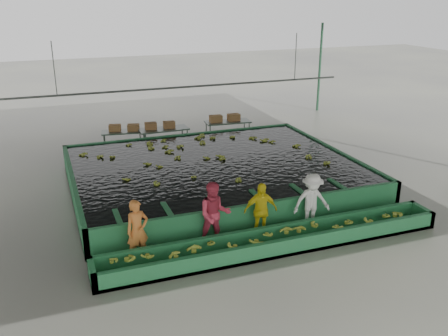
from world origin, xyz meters
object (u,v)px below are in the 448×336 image
object	(u,v)px
box_stack_left	(124,131)
box_stack_mid	(160,128)
packing_table_right	(228,131)
box_stack_right	(225,121)
worker_c	(261,211)
flotation_tank	(214,174)
sorting_trough	(276,241)
packing_table_mid	(164,139)
worker_d	(312,202)
worker_a	(137,230)
worker_b	(215,215)
packing_table_left	(125,141)

from	to	relation	value
box_stack_left	box_stack_mid	size ratio (longest dim) A/B	0.99
packing_table_right	box_stack_right	bearing A→B (deg)	162.10
worker_c	packing_table_right	xyz separation A→B (m)	(2.59, 9.43, -0.36)
worker_c	flotation_tank	bearing A→B (deg)	94.42
sorting_trough	packing_table_mid	distance (m)	9.92
packing_table_right	flotation_tank	bearing A→B (deg)	-115.69
worker_c	worker_d	xyz separation A→B (m)	(1.65, -0.00, 0.03)
flotation_tank	worker_d	distance (m)	4.58
flotation_tank	box_stack_mid	bearing A→B (deg)	99.51
worker_d	box_stack_right	world-z (taller)	worker_d
flotation_tank	packing_table_mid	bearing A→B (deg)	98.13
packing_table_mid	box_stack_right	bearing A→B (deg)	7.18
sorting_trough	worker_a	distance (m)	3.77
worker_c	packing_table_mid	size ratio (longest dim) A/B	0.78
worker_b	box_stack_left	xyz separation A→B (m)	(-0.81, 9.64, -0.04)
sorting_trough	worker_a	size ratio (longest dim) A/B	5.97
packing_table_left	worker_a	bearing A→B (deg)	-97.87
packing_table_left	box_stack_mid	distance (m)	1.65
packing_table_left	flotation_tank	bearing A→B (deg)	-66.51
box_stack_left	worker_b	bearing A→B (deg)	-85.21
flotation_tank	packing_table_left	world-z (taller)	flotation_tank
box_stack_left	worker_a	bearing A→B (deg)	-97.84
worker_b	box_stack_left	bearing A→B (deg)	104.91
box_stack_mid	box_stack_left	bearing A→B (deg)	162.42
worker_d	packing_table_mid	distance (m)	9.36
packing_table_left	packing_table_right	world-z (taller)	packing_table_right
flotation_tank	worker_a	world-z (taller)	worker_a
sorting_trough	worker_a	xyz separation A→B (m)	(-3.64, 0.80, 0.59)
flotation_tank	worker_b	world-z (taller)	worker_b
worker_b	packing_table_left	xyz separation A→B (m)	(-0.81, 9.62, -0.49)
worker_a	packing_table_right	bearing A→B (deg)	44.56
worker_a	box_stack_left	xyz separation A→B (m)	(1.33, 9.64, 0.06)
packing_table_left	packing_table_right	bearing A→B (deg)	-2.19
worker_a	box_stack_right	xyz separation A→B (m)	(5.98, 9.47, 0.12)
packing_table_left	packing_table_mid	bearing A→B (deg)	-17.86
sorting_trough	packing_table_right	world-z (taller)	packing_table_right
box_stack_mid	box_stack_right	distance (m)	3.17
worker_c	box_stack_left	world-z (taller)	worker_c
worker_b	packing_table_mid	distance (m)	9.14
worker_a	packing_table_left	distance (m)	9.71
flotation_tank	packing_table_left	xyz separation A→B (m)	(-2.31, 5.32, -0.00)
packing_table_left	packing_table_mid	size ratio (longest dim) A/B	0.91
worker_a	worker_c	xyz separation A→B (m)	(3.51, 0.00, 0.00)
worker_d	packing_table_left	world-z (taller)	worker_d
sorting_trough	worker_d	world-z (taller)	worker_d
box_stack_left	box_stack_mid	distance (m)	1.57
sorting_trough	packing_table_left	world-z (taller)	packing_table_left
packing_table_left	box_stack_right	distance (m)	4.68
worker_c	box_stack_right	distance (m)	9.79
flotation_tank	box_stack_mid	size ratio (longest dim) A/B	7.57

